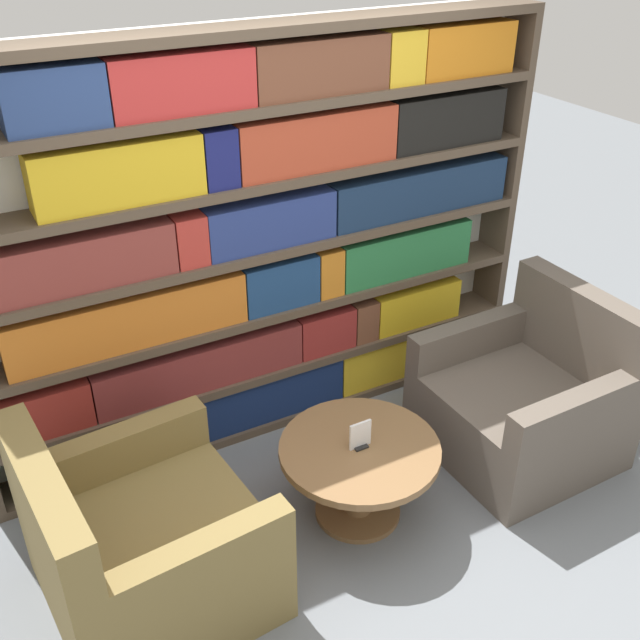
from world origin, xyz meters
TOP-DOWN VIEW (x-y plane):
  - ground_plane at (0.00, 0.00)m, footprint 14.00×14.00m
  - bookshelf at (0.02, 1.31)m, footprint 3.24×0.30m
  - armchair_left at (-1.08, 0.35)m, footprint 0.98×1.00m
  - armchair_right at (1.12, 0.35)m, footprint 0.92×0.94m
  - coffee_table at (0.02, 0.34)m, footprint 0.80×0.80m
  - table_sign at (0.02, 0.34)m, footprint 0.12×0.06m

SIDE VIEW (x-z plane):
  - ground_plane at x=0.00m, z-range 0.00..0.00m
  - armchair_left at x=-1.08m, z-range -0.16..0.76m
  - armchair_right at x=1.12m, z-range -0.16..0.76m
  - coffee_table at x=0.02m, z-range 0.09..0.53m
  - table_sign at x=0.02m, z-range 0.43..0.57m
  - bookshelf at x=0.02m, z-range -0.03..2.23m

